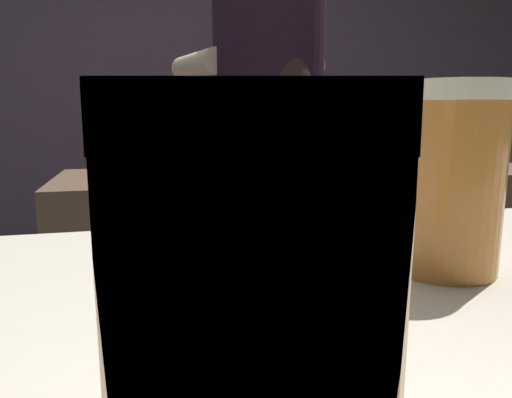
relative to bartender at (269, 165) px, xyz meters
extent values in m
cube|color=#504052|center=(-0.03, 2.02, 0.32)|extent=(5.20, 0.10, 2.70)
cube|color=brown|center=(0.32, 0.45, -0.56)|extent=(2.10, 0.60, 0.94)
cube|color=#3D313B|center=(0.11, 1.74, -0.49)|extent=(0.77, 0.36, 1.07)
cube|color=#252836|center=(0.00, 0.00, -0.56)|extent=(0.28, 0.20, 0.94)
cylinder|color=black|center=(0.00, 0.00, 0.22)|extent=(0.34, 0.34, 0.62)
cone|color=black|center=(0.02, -0.09, 0.43)|extent=(0.18, 0.18, 0.41)
cylinder|color=#CAB096|center=(-0.20, 0.12, 0.31)|extent=(0.15, 0.33, 0.08)
cylinder|color=#CAB096|center=(0.13, 0.20, 0.31)|extent=(0.15, 0.33, 0.08)
cube|color=brown|center=(0.87, 0.48, 0.01)|extent=(0.10, 0.08, 0.20)
cylinder|color=black|center=(0.84, 0.48, 0.15)|extent=(0.02, 0.02, 0.07)
cylinder|color=black|center=(0.87, 0.48, 0.15)|extent=(0.02, 0.02, 0.07)
cylinder|color=black|center=(0.90, 0.48, 0.15)|extent=(0.02, 0.02, 0.08)
cylinder|color=slate|center=(-0.26, 0.51, -0.06)|extent=(0.17, 0.17, 0.05)
cube|color=silver|center=(0.28, 0.40, -0.08)|extent=(0.24, 0.05, 0.01)
cylinder|color=#CC7E36|center=(-0.16, -1.14, 0.12)|extent=(0.08, 0.08, 0.13)
cylinder|color=white|center=(-0.16, -1.14, 0.19)|extent=(0.08, 0.08, 0.01)
cylinder|color=#AD6829|center=(-0.36, -1.35, 0.11)|extent=(0.07, 0.07, 0.11)
cylinder|color=white|center=(-0.36, -1.35, 0.17)|extent=(0.07, 0.07, 0.02)
cylinder|color=#55822C|center=(0.27, 1.76, 0.10)|extent=(0.07, 0.07, 0.12)
cylinder|color=#55822C|center=(0.27, 1.76, 0.19)|extent=(0.03, 0.03, 0.05)
cylinder|color=black|center=(0.27, 1.76, 0.22)|extent=(0.04, 0.04, 0.01)
cylinder|color=red|center=(0.43, 1.64, 0.13)|extent=(0.06, 0.06, 0.18)
cylinder|color=red|center=(0.43, 1.64, 0.26)|extent=(0.03, 0.03, 0.07)
cylinder|color=white|center=(0.43, 1.64, 0.30)|extent=(0.03, 0.03, 0.01)
cylinder|color=red|center=(0.40, 1.82, 0.12)|extent=(0.06, 0.06, 0.15)
cylinder|color=red|center=(0.40, 1.82, 0.22)|extent=(0.03, 0.03, 0.06)
cylinder|color=white|center=(0.40, 1.82, 0.26)|extent=(0.03, 0.03, 0.01)
cylinder|color=red|center=(0.17, 1.66, 0.14)|extent=(0.06, 0.06, 0.19)
cylinder|color=red|center=(0.17, 1.66, 0.26)|extent=(0.03, 0.03, 0.07)
cylinder|color=white|center=(0.17, 1.66, 0.31)|extent=(0.03, 0.03, 0.01)
camera|label=1|loc=(-0.38, -1.46, 0.17)|focal=33.41mm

